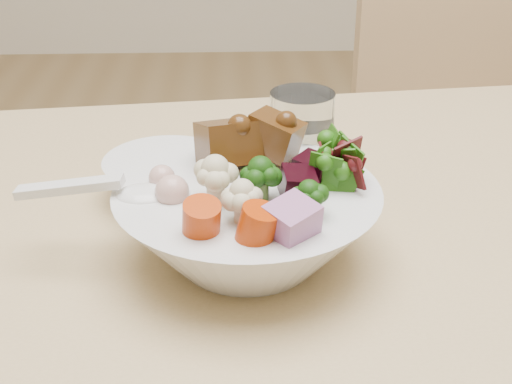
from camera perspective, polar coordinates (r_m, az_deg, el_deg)
dining_table at (r=0.83m, az=19.34°, el=-7.38°), size 1.63×1.03×0.73m
chair_far at (r=1.51m, az=16.46°, el=3.18°), size 0.47×0.47×0.91m
food_bowl at (r=0.68m, az=-0.53°, el=-2.13°), size 0.25×0.25×0.14m
soup_spoon at (r=0.67m, az=-10.49°, el=-0.15°), size 0.15×0.05×0.03m
water_glass at (r=0.79m, az=3.62°, el=3.47°), size 0.07×0.07×0.12m
side_bowl at (r=0.80m, az=-7.20°, el=1.09°), size 0.14×0.14×0.05m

